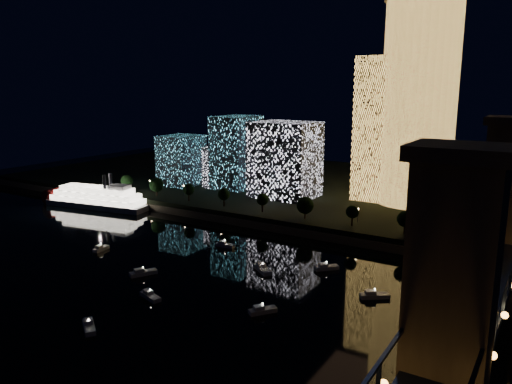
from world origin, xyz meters
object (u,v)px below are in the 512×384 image
tower_cylindrical (419,103)px  tower_rectangular (381,129)px  truss_bridge (471,318)px  riverboat (93,198)px

tower_cylindrical → tower_rectangular: bearing=178.7°
tower_cylindrical → tower_rectangular: size_ratio=1.37×
tower_cylindrical → tower_rectangular: 20.43m
truss_bridge → tower_cylindrical: bearing=108.6°
tower_cylindrical → tower_rectangular: (-16.34, 0.36, -12.26)m
tower_cylindrical → riverboat: size_ratio=1.54×
truss_bridge → tower_rectangular: bearing=114.5°
riverboat → tower_cylindrical: bearing=27.1°
truss_bridge → riverboat: bearing=159.6°
tower_cylindrical → truss_bridge: size_ratio=0.34×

